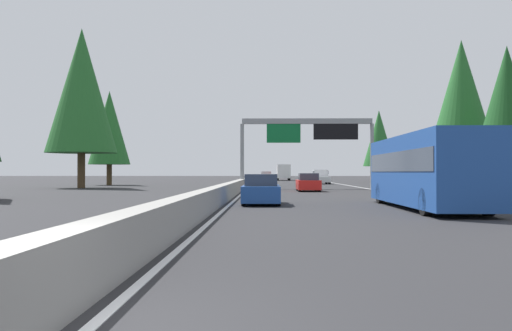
# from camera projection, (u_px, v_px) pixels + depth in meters

# --- Properties ---
(ground_plane) EXTENTS (320.00, 320.00, 0.00)m
(ground_plane) POSITION_uv_depth(u_px,v_px,m) (249.00, 186.00, 65.44)
(ground_plane) COLOR #262628
(median_barrier) EXTENTS (180.00, 0.56, 0.90)m
(median_barrier) POSITION_uv_depth(u_px,v_px,m) (251.00, 179.00, 85.45)
(median_barrier) COLOR gray
(median_barrier) RESTS_ON ground
(shoulder_stripe_right) EXTENTS (160.00, 0.16, 0.01)m
(shoulder_stripe_right) POSITION_uv_depth(u_px,v_px,m) (338.00, 184.00, 75.23)
(shoulder_stripe_right) COLOR silver
(shoulder_stripe_right) RESTS_ON ground
(shoulder_stripe_median) EXTENTS (160.00, 0.16, 0.01)m
(shoulder_stripe_median) POSITION_uv_depth(u_px,v_px,m) (253.00, 184.00, 75.44)
(shoulder_stripe_median) COLOR silver
(shoulder_stripe_median) RESTS_ON ground
(sign_gantry_overhead) EXTENTS (0.50, 12.68, 6.64)m
(sign_gantry_overhead) POSITION_uv_depth(u_px,v_px,m) (309.00, 133.00, 53.48)
(sign_gantry_overhead) COLOR gray
(sign_gantry_overhead) RESTS_ON ground
(bus_far_right) EXTENTS (11.50, 2.55, 3.10)m
(bus_far_right) POSITION_uv_depth(u_px,v_px,m) (425.00, 169.00, 24.16)
(bus_far_right) COLOR #1E4793
(bus_far_right) RESTS_ON ground
(sedan_near_right) EXTENTS (4.40, 1.80, 1.47)m
(sedan_near_right) POSITION_uv_depth(u_px,v_px,m) (261.00, 190.00, 27.31)
(sedan_near_right) COLOR #1E4793
(sedan_near_right) RESTS_ON ground
(sedan_distant_a) EXTENTS (4.40, 1.80, 1.47)m
(sedan_distant_a) POSITION_uv_depth(u_px,v_px,m) (308.00, 183.00, 46.04)
(sedan_distant_a) COLOR red
(sedan_distant_a) RESTS_ON ground
(box_truck_mid_right) EXTENTS (8.50, 2.40, 2.95)m
(box_truck_mid_right) POSITION_uv_depth(u_px,v_px,m) (283.00, 172.00, 105.53)
(box_truck_mid_right) COLOR white
(box_truck_mid_right) RESTS_ON ground
(minivan_mid_center) EXTENTS (5.00, 1.95, 1.69)m
(minivan_mid_center) POSITION_uv_depth(u_px,v_px,m) (266.00, 175.00, 112.56)
(minivan_mid_center) COLOR silver
(minivan_mid_center) RESTS_ON ground
(pickup_far_center) EXTENTS (5.60, 2.00, 1.86)m
(pickup_far_center) POSITION_uv_depth(u_px,v_px,m) (321.00, 177.00, 74.67)
(pickup_far_center) COLOR silver
(pickup_far_center) RESTS_ON ground
(conifer_right_near) EXTENTS (5.58, 5.58, 12.68)m
(conifer_right_near) POSITION_uv_depth(u_px,v_px,m) (507.00, 102.00, 49.40)
(conifer_right_near) COLOR #4C3823
(conifer_right_near) RESTS_ON ground
(conifer_right_mid) EXTENTS (6.50, 6.50, 14.78)m
(conifer_right_mid) POSITION_uv_depth(u_px,v_px,m) (461.00, 98.00, 56.20)
(conifer_right_mid) COLOR #4C3823
(conifer_right_mid) RESTS_ON ground
(conifer_right_far) EXTENTS (4.98, 4.98, 11.31)m
(conifer_right_far) POSITION_uv_depth(u_px,v_px,m) (379.00, 138.00, 88.75)
(conifer_right_far) COLOR #4C3823
(conifer_right_far) RESTS_ON ground
(conifer_left_near) EXTENTS (6.90, 6.90, 15.67)m
(conifer_left_near) POSITION_uv_depth(u_px,v_px,m) (82.00, 91.00, 55.20)
(conifer_left_near) COLOR #4C3823
(conifer_left_near) RESTS_ON ground
(conifer_left_mid) EXTENTS (4.97, 4.97, 11.29)m
(conifer_left_mid) POSITION_uv_depth(u_px,v_px,m) (109.00, 128.00, 67.53)
(conifer_left_mid) COLOR #4C3823
(conifer_left_mid) RESTS_ON ground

